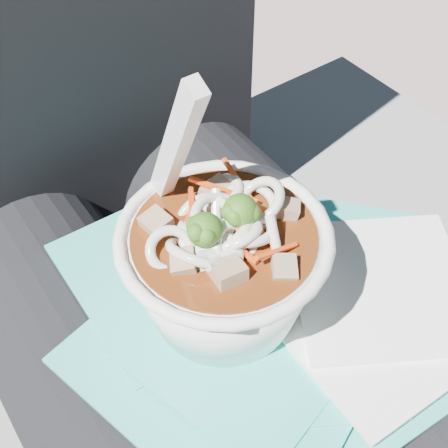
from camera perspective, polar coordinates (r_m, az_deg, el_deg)
stone_ledge at (r=0.88m, az=-4.55°, el=-17.30°), size 1.02×0.53×0.48m
lap at (r=0.53m, az=2.01°, el=-14.82°), size 0.34×0.48×0.16m
person_body at (r=0.56m, az=-3.50°, el=-7.07°), size 0.34×0.94×1.03m
plastic_bag at (r=0.47m, az=3.59°, el=-8.90°), size 0.32×0.29×0.01m
napkins at (r=0.47m, az=13.95°, el=-7.12°), size 0.18×0.18×0.01m
udon_bowl at (r=0.42m, az=-0.05°, el=-3.48°), size 0.16×0.16×0.20m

